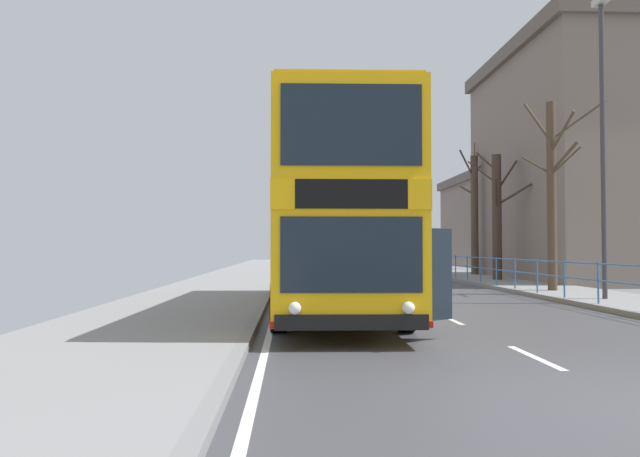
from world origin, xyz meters
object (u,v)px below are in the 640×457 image
Objects in this scene: double_decker_bus_main at (333,219)px; bare_tree_far_00 at (497,214)px; street_lamp_far_side at (603,125)px; bare_tree_far_01 at (552,189)px; background_building_00 at (545,220)px; bare_tree_far_02 at (474,213)px.

bare_tree_far_00 is at bearing 56.63° from double_decker_bus_main.
bare_tree_far_00 is at bearing 87.36° from street_lamp_far_side.
double_decker_bus_main is 9.83m from bare_tree_far_01.
bare_tree_far_00 is 7.18m from bare_tree_far_01.
double_decker_bus_main is 0.63× the size of background_building_00.
background_building_00 is (11.21, 21.49, 0.72)m from bare_tree_far_00.
background_building_00 is at bearing 70.02° from street_lamp_far_side.
bare_tree_far_00 is 5.71m from bare_tree_far_02.
bare_tree_far_00 is at bearing -96.41° from bare_tree_far_02.
street_lamp_far_side is 1.17× the size of bare_tree_far_02.
background_building_00 reaches higher than double_decker_bus_main.
background_building_00 is at bearing 60.20° from double_decker_bus_main.
bare_tree_far_00 is 0.89× the size of bare_tree_far_01.
double_decker_bus_main is 1.33× the size of street_lamp_far_side.
street_lamp_far_side reaches higher than bare_tree_far_01.
bare_tree_far_02 reaches higher than bare_tree_far_01.
bare_tree_far_01 reaches higher than double_decker_bus_main.
double_decker_bus_main is at bearing -144.63° from bare_tree_far_01.
bare_tree_far_02 reaches higher than double_decker_bus_main.
double_decker_bus_main is at bearing -165.17° from street_lamp_far_side.
bare_tree_far_01 is at bearing -94.98° from bare_tree_far_02.
street_lamp_far_side reaches higher than bare_tree_far_00.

